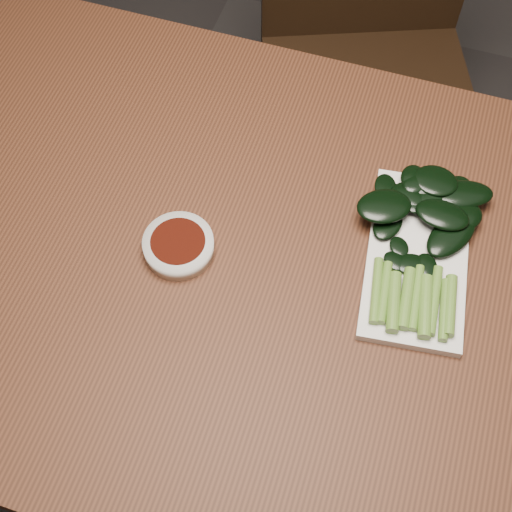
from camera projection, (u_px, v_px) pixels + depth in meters
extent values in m
plane|color=#322F2F|center=(270.00, 426.00, 1.62)|extent=(6.00, 6.00, 0.00)
cube|color=#4B2615|center=(278.00, 273.00, 0.99)|extent=(1.40, 0.80, 0.04)
cylinder|color=#4B2615|center=(43.00, 147.00, 1.58)|extent=(0.05, 0.05, 0.71)
cube|color=black|center=(370.00, 101.00, 1.55)|extent=(0.58, 0.58, 0.04)
cylinder|color=black|center=(286.00, 235.00, 1.64)|extent=(0.04, 0.04, 0.41)
cylinder|color=black|center=(451.00, 226.00, 1.65)|extent=(0.04, 0.04, 0.41)
cylinder|color=black|center=(273.00, 108.00, 1.83)|extent=(0.04, 0.04, 0.41)
cylinder|color=black|center=(421.00, 101.00, 1.84)|extent=(0.04, 0.04, 0.41)
cylinder|color=white|center=(179.00, 246.00, 0.98)|extent=(0.10, 0.10, 0.03)
cylinder|color=#3E0E05|center=(178.00, 242.00, 0.97)|extent=(0.08, 0.08, 0.00)
cube|color=white|center=(417.00, 257.00, 0.97)|extent=(0.17, 0.28, 0.01)
cylinder|color=olive|center=(376.00, 290.00, 0.93)|extent=(0.03, 0.10, 0.01)
cylinder|color=olive|center=(384.00, 292.00, 0.93)|extent=(0.02, 0.09, 0.01)
cylinder|color=olive|center=(394.00, 302.00, 0.92)|extent=(0.03, 0.09, 0.02)
cylinder|color=olive|center=(406.00, 298.00, 0.93)|extent=(0.02, 0.09, 0.02)
cylinder|color=olive|center=(416.00, 297.00, 0.93)|extent=(0.02, 0.09, 0.01)
cylinder|color=olive|center=(425.00, 307.00, 0.92)|extent=(0.03, 0.09, 0.02)
cylinder|color=olive|center=(434.00, 300.00, 0.93)|extent=(0.02, 0.10, 0.01)
cylinder|color=olive|center=(444.00, 310.00, 0.92)|extent=(0.02, 0.09, 0.01)
cylinder|color=olive|center=(450.00, 306.00, 0.92)|extent=(0.03, 0.09, 0.02)
ellipsoid|color=black|center=(430.00, 196.00, 1.00)|extent=(0.07, 0.07, 0.01)
ellipsoid|color=black|center=(384.00, 206.00, 0.98)|extent=(0.09, 0.09, 0.01)
ellipsoid|color=black|center=(460.00, 185.00, 1.01)|extent=(0.04, 0.04, 0.01)
ellipsoid|color=black|center=(388.00, 224.00, 0.98)|extent=(0.05, 0.06, 0.01)
ellipsoid|color=black|center=(404.00, 197.00, 1.01)|extent=(0.05, 0.05, 0.01)
ellipsoid|color=black|center=(462.00, 194.00, 1.00)|extent=(0.10, 0.08, 0.02)
ellipsoid|color=black|center=(451.00, 235.00, 0.97)|extent=(0.08, 0.10, 0.02)
ellipsoid|color=black|center=(442.00, 215.00, 0.98)|extent=(0.08, 0.05, 0.01)
ellipsoid|color=black|center=(386.00, 187.00, 1.01)|extent=(0.04, 0.05, 0.01)
ellipsoid|color=black|center=(412.00, 196.00, 1.00)|extent=(0.07, 0.07, 0.01)
ellipsoid|color=black|center=(425.00, 183.00, 1.01)|extent=(0.07, 0.06, 0.01)
ellipsoid|color=black|center=(462.00, 216.00, 0.99)|extent=(0.08, 0.08, 0.01)
ellipsoid|color=black|center=(436.00, 181.00, 1.00)|extent=(0.07, 0.06, 0.01)
ellipsoid|color=black|center=(430.00, 198.00, 1.00)|extent=(0.05, 0.07, 0.01)
ellipsoid|color=black|center=(445.00, 234.00, 0.97)|extent=(0.04, 0.05, 0.01)
ellipsoid|color=black|center=(413.00, 198.00, 1.00)|extent=(0.08, 0.07, 0.01)
ellipsoid|color=black|center=(418.00, 182.00, 1.01)|extent=(0.06, 0.06, 0.01)
ellipsoid|color=black|center=(413.00, 177.00, 1.01)|extent=(0.04, 0.05, 0.01)
ellipsoid|color=black|center=(426.00, 266.00, 0.95)|extent=(0.04, 0.05, 0.01)
ellipsoid|color=black|center=(411.00, 264.00, 0.95)|extent=(0.05, 0.05, 0.01)
ellipsoid|color=black|center=(396.00, 261.00, 0.96)|extent=(0.04, 0.04, 0.01)
ellipsoid|color=black|center=(399.00, 247.00, 0.97)|extent=(0.04, 0.04, 0.01)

